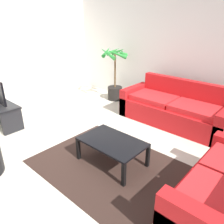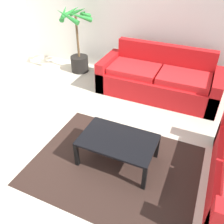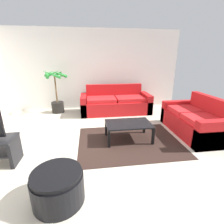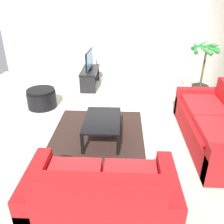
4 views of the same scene
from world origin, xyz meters
TOP-DOWN VIEW (x-y plane):
  - ground_plane at (0.00, 0.00)m, footprint 6.60×6.60m
  - wall_back at (0.00, 3.00)m, footprint 6.00×0.06m
  - couch_main at (0.63, 2.28)m, footprint 2.27×0.90m
  - coffee_table at (0.60, 0.31)m, footprint 0.99×0.63m
  - area_rug at (0.60, 0.21)m, footprint 2.20×1.70m
  - potted_palm at (-1.30, 2.54)m, footprint 0.76×0.70m

SIDE VIEW (x-z plane):
  - ground_plane at x=0.00m, z-range 0.00..0.00m
  - area_rug at x=0.60m, z-range 0.00..0.01m
  - couch_main at x=0.63m, z-range -0.15..0.75m
  - coffee_table at x=0.60m, z-range 0.15..0.55m
  - potted_palm at x=-1.30m, z-range -0.14..1.29m
  - wall_back at x=0.00m, z-range 0.00..2.70m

